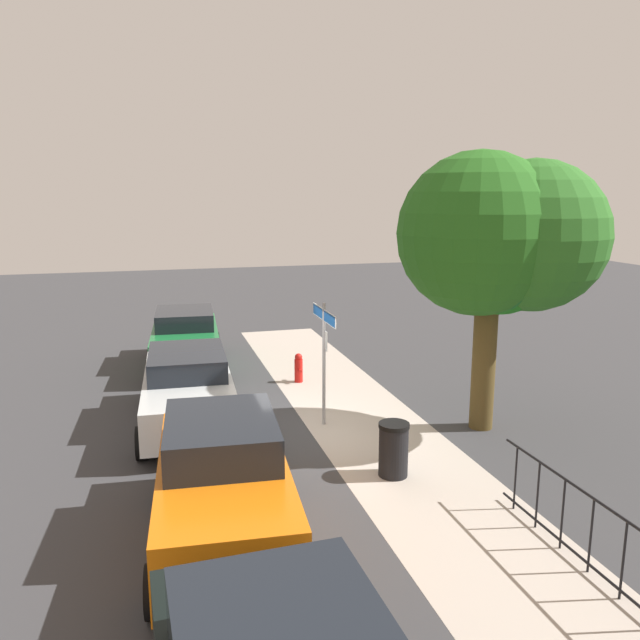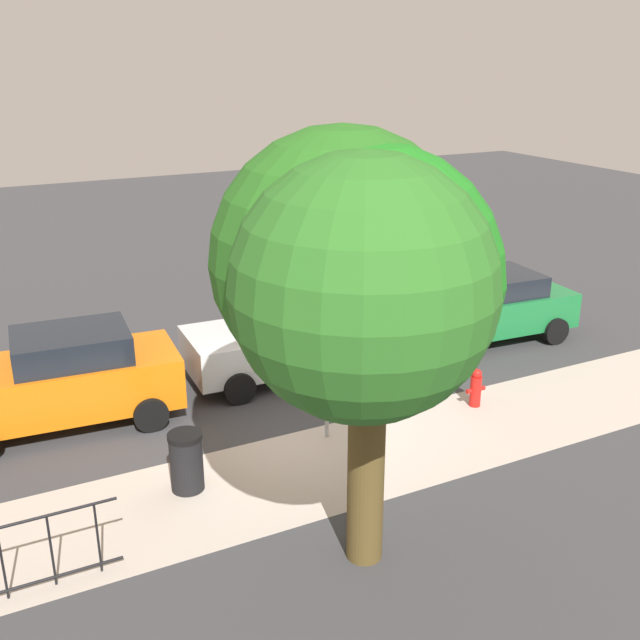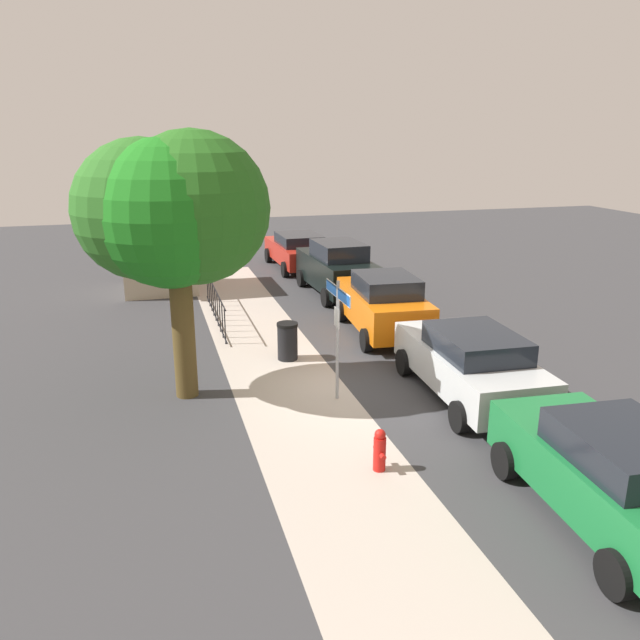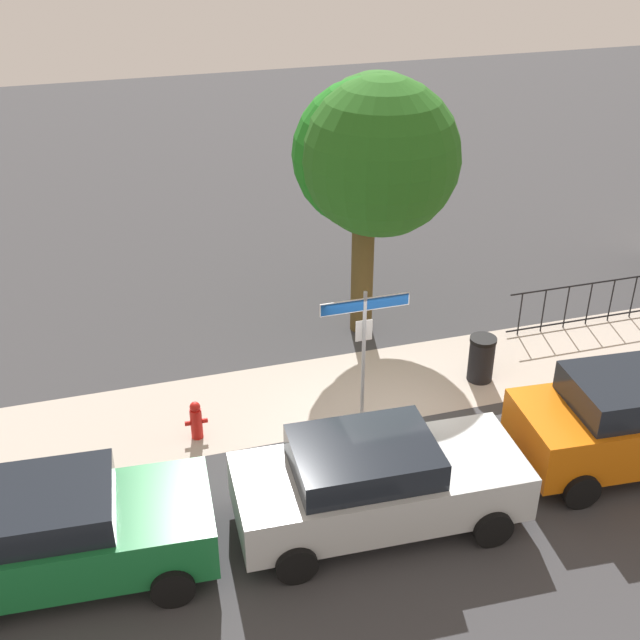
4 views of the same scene
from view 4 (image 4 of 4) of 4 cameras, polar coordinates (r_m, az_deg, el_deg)
name	(u,v)px [view 4 (image 4 of 4)]	position (r m, az deg, el deg)	size (l,w,h in m)	color
ground_plane	(394,422)	(15.79, 5.16, -7.09)	(60.00, 60.00, 0.00)	#38383A
sidewalk_strip	(461,370)	(17.47, 9.78, -3.47)	(24.00, 2.60, 0.00)	#B1A498
street_sign	(364,327)	(14.88, 3.11, -0.52)	(1.69, 0.07, 2.68)	#9EA0A5
shade_tree	(376,155)	(17.22, 3.90, 11.41)	(3.45, 4.13, 5.77)	brown
car_green	(61,532)	(12.85, -17.62, -13.91)	(4.42, 2.27, 1.62)	#197034
car_silver	(377,481)	(13.15, 3.97, -11.15)	(4.66, 2.20, 1.60)	silver
car_orange	(635,419)	(15.27, 21.07, -6.48)	(4.33, 2.24, 1.79)	orange
iron_fence	(611,299)	(19.94, 19.64, 1.39)	(5.25, 0.04, 1.07)	black
fire_hydrant	(196,420)	(15.30, -8.62, -6.91)	(0.42, 0.22, 0.78)	red
trash_bin	(481,359)	(17.01, 11.17, -2.65)	(0.55, 0.55, 0.98)	black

